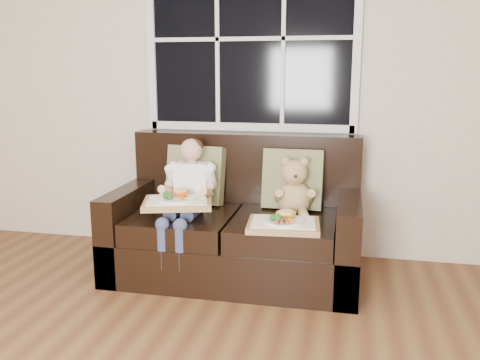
% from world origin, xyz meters
% --- Properties ---
extents(window_back, '(1.62, 0.04, 1.37)m').
position_xyz_m(window_back, '(0.29, 2.48, 1.65)').
color(window_back, black).
rests_on(window_back, room_walls).
extents(loveseat, '(1.70, 0.92, 0.96)m').
position_xyz_m(loveseat, '(0.29, 2.02, 0.31)').
color(loveseat, black).
rests_on(loveseat, ground).
extents(pillow_left, '(0.44, 0.23, 0.44)m').
position_xyz_m(pillow_left, '(-0.06, 2.17, 0.66)').
color(pillow_left, olive).
rests_on(pillow_left, loveseat).
extents(pillow_right, '(0.43, 0.20, 0.44)m').
position_xyz_m(pillow_right, '(0.66, 2.17, 0.66)').
color(pillow_right, olive).
rests_on(pillow_right, loveseat).
extents(child, '(0.34, 0.58, 0.78)m').
position_xyz_m(child, '(-0.03, 1.90, 0.62)').
color(child, white).
rests_on(child, loveseat).
extents(teddy_bear, '(0.27, 0.32, 0.41)m').
position_xyz_m(teddy_bear, '(0.69, 2.01, 0.61)').
color(teddy_bear, tan).
rests_on(teddy_bear, loveseat).
extents(tray_left, '(0.52, 0.45, 0.10)m').
position_xyz_m(tray_left, '(-0.05, 1.72, 0.58)').
color(tray_left, '#A07148').
rests_on(tray_left, child).
extents(tray_right, '(0.47, 0.38, 0.10)m').
position_xyz_m(tray_right, '(0.66, 1.68, 0.48)').
color(tray_right, '#A07148').
rests_on(tray_right, loveseat).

